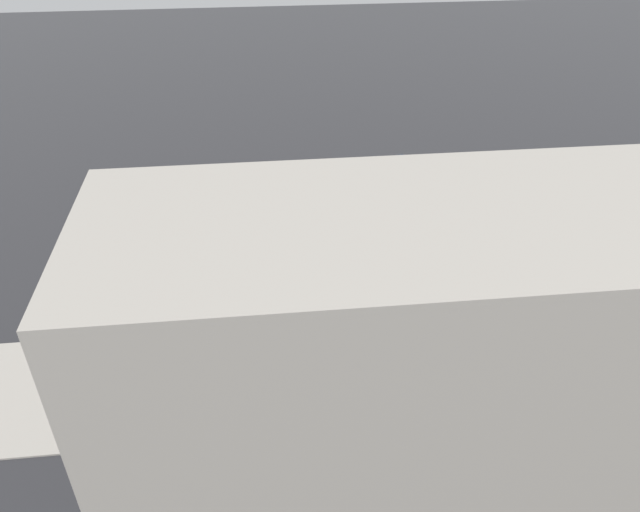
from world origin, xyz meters
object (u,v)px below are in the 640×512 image
pedestrian (244,316)px  sign_post (273,311)px  moving_hatchback (374,210)px  fire_hydrant (277,324)px

pedestrian → sign_post: (-0.60, 0.68, 0.62)m
moving_hatchback → fire_hydrant: (2.81, 3.68, -0.63)m
moving_hatchback → fire_hydrant: moving_hatchback is taller
moving_hatchback → sign_post: sign_post is taller
moving_hatchback → sign_post: (2.90, 4.69, 0.55)m
sign_post → fire_hydrant: bearing=-95.0°
sign_post → moving_hatchback: bearing=-121.8°
fire_hydrant → pedestrian: (0.69, 0.33, 0.56)m
pedestrian → sign_post: sign_post is taller
pedestrian → sign_post: bearing=131.6°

